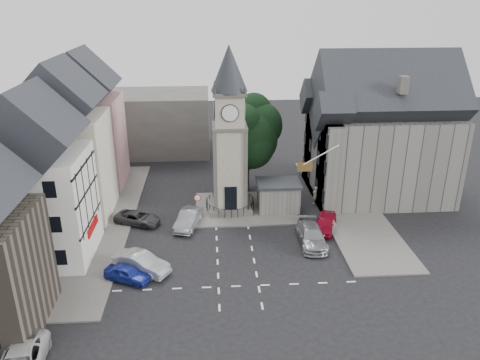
{
  "coord_description": "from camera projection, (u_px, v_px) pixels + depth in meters",
  "views": [
    {
      "loc": [
        -1.85,
        -35.02,
        20.41
      ],
      "look_at": [
        0.8,
        5.0,
        4.38
      ],
      "focal_mm": 35.0,
      "sensor_mm": 36.0,
      "label": 1
    }
  ],
  "objects": [
    {
      "name": "warning_sign_post",
      "position": [
        198.0,
        202.0,
        44.22
      ],
      "size": [
        0.7,
        0.19,
        2.85
      ],
      "color": "black",
      "rests_on": "ground"
    },
    {
      "name": "east_boundary_wall",
      "position": [
        315.0,
        195.0,
        49.8
      ],
      "size": [
        0.4,
        16.0,
        0.9
      ],
      "primitive_type": "cube",
      "color": "#63615B",
      "rests_on": "ground"
    },
    {
      "name": "terrace_cream",
      "position": [
        66.0,
        151.0,
        44.16
      ],
      "size": [
        8.1,
        7.6,
        12.8
      ],
      "color": "beige",
      "rests_on": "ground"
    },
    {
      "name": "pavement_west",
      "position": [
        101.0,
        221.0,
        44.9
      ],
      "size": [
        6.0,
        30.0,
        0.14
      ],
      "primitive_type": "cube",
      "color": "#595651",
      "rests_on": "ground"
    },
    {
      "name": "car_west_silver",
      "position": [
        141.0,
        263.0,
        36.59
      ],
      "size": [
        4.92,
        3.82,
        1.56
      ],
      "primitive_type": "imported",
      "rotation": [
        0.0,
        0.0,
        1.04
      ],
      "color": "#B3B8BC",
      "rests_on": "ground"
    },
    {
      "name": "pavement_east",
      "position": [
        346.0,
        205.0,
        48.26
      ],
      "size": [
        6.0,
        26.0,
        0.14
      ],
      "primitive_type": "cube",
      "color": "#595651",
      "rests_on": "ground"
    },
    {
      "name": "backdrop_west",
      "position": [
        136.0,
        123.0,
        63.86
      ],
      "size": [
        20.0,
        10.0,
        8.0
      ],
      "primitive_type": "cube",
      "color": "#4C4944",
      "rests_on": "ground"
    },
    {
      "name": "car_west_blue",
      "position": [
        127.0,
        274.0,
        35.5
      ],
      "size": [
        3.94,
        2.83,
        1.25
      ],
      "primitive_type": "imported",
      "rotation": [
        0.0,
        0.0,
        1.15
      ],
      "color": "navy",
      "rests_on": "ground"
    },
    {
      "name": "stone_shelter",
      "position": [
        278.0,
        196.0,
        46.81
      ],
      "size": [
        4.3,
        3.3,
        3.08
      ],
      "color": "#63615B",
      "rests_on": "ground"
    },
    {
      "name": "ground",
      "position": [
        235.0,
        249.0,
        40.14
      ],
      "size": [
        120.0,
        120.0,
        0.0
      ],
      "primitive_type": "plane",
      "color": "black",
      "rests_on": "ground"
    },
    {
      "name": "car_island_east",
      "position": [
        311.0,
        236.0,
        40.73
      ],
      "size": [
        2.18,
        5.33,
        1.55
      ],
      "primitive_type": "imported",
      "rotation": [
        0.0,
        0.0,
        -0.0
      ],
      "color": "gray",
      "rests_on": "ground"
    },
    {
      "name": "flagpole",
      "position": [
        321.0,
        155.0,
        41.74
      ],
      "size": [
        3.68,
        0.1,
        2.74
      ],
      "color": "white",
      "rests_on": "ground"
    },
    {
      "name": "car_island_silver",
      "position": [
        189.0,
        219.0,
        43.77
      ],
      "size": [
        2.83,
        4.94,
        1.54
      ],
      "primitive_type": "imported",
      "rotation": [
        0.0,
        0.0,
        -0.27
      ],
      "color": "gray",
      "rests_on": "ground"
    },
    {
      "name": "road_markings",
      "position": [
        239.0,
        286.0,
        35.04
      ],
      "size": [
        20.0,
        8.0,
        0.01
      ],
      "primitive_type": "cube",
      "color": "silver",
      "rests_on": "ground"
    },
    {
      "name": "car_east_red",
      "position": [
        325.0,
        223.0,
        43.03
      ],
      "size": [
        3.31,
        4.76,
        1.5
      ],
      "primitive_type": "imported",
      "rotation": [
        0.0,
        0.0,
        -0.39
      ],
      "color": "maroon",
      "rests_on": "ground"
    },
    {
      "name": "terrace_pink",
      "position": [
        86.0,
        128.0,
        51.57
      ],
      "size": [
        8.1,
        7.6,
        12.8
      ],
      "color": "#BC8186",
      "rests_on": "ground"
    },
    {
      "name": "clock_tower",
      "position": [
        230.0,
        132.0,
        44.53
      ],
      "size": [
        4.86,
        4.86,
        16.25
      ],
      "color": "#4C4944",
      "rests_on": "ground"
    },
    {
      "name": "east_building",
      "position": [
        377.0,
        139.0,
        48.96
      ],
      "size": [
        14.4,
        11.4,
        12.6
      ],
      "color": "#63615B",
      "rests_on": "ground"
    },
    {
      "name": "town_tree",
      "position": [
        246.0,
        129.0,
        49.72
      ],
      "size": [
        7.2,
        7.2,
        10.8
      ],
      "color": "black",
      "rests_on": "ground"
    },
    {
      "name": "terrace_tudor",
      "position": [
        38.0,
        187.0,
        36.89
      ],
      "size": [
        8.1,
        7.6,
        12.0
      ],
      "color": "silver",
      "rests_on": "ground"
    },
    {
      "name": "car_west_grey",
      "position": [
        138.0,
        218.0,
        44.3
      ],
      "size": [
        4.83,
        3.47,
        1.22
      ],
      "primitive_type": "imported",
      "rotation": [
        0.0,
        0.0,
        1.2
      ],
      "color": "#323234",
      "rests_on": "ground"
    },
    {
      "name": "pedestrian",
      "position": [
        315.0,
        195.0,
        48.53
      ],
      "size": [
        0.81,
        0.68,
        1.89
      ],
      "primitive_type": "imported",
      "rotation": [
        0.0,
        0.0,
        3.53
      ],
      "color": "beige",
      "rests_on": "ground"
    },
    {
      "name": "central_island",
      "position": [
        245.0,
        208.0,
        47.61
      ],
      "size": [
        10.0,
        8.0,
        0.16
      ],
      "primitive_type": "cube",
      "color": "#595651",
      "rests_on": "ground"
    }
  ]
}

